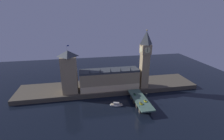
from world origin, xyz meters
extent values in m
plane|color=black|center=(0.00, 0.00, 0.00)|extent=(400.00, 400.00, 0.00)
cube|color=#4C4438|center=(0.00, 39.00, 2.65)|extent=(220.00, 42.00, 5.31)
cube|color=tan|center=(-1.09, 29.98, 16.05)|extent=(69.65, 18.97, 21.48)
cube|color=beige|center=(-1.09, 20.38, 9.17)|extent=(69.65, 0.20, 7.73)
cube|color=#383D42|center=(-1.09, 29.98, 27.99)|extent=(69.65, 17.45, 2.40)
cone|color=#383D42|center=(-24.30, 21.92, 31.55)|extent=(2.40, 2.40, 4.73)
cone|color=#383D42|center=(-12.69, 21.92, 31.55)|extent=(2.40, 2.40, 4.73)
cone|color=#383D42|center=(-1.09, 21.92, 31.55)|extent=(2.40, 2.40, 4.73)
cone|color=#383D42|center=(10.52, 21.92, 31.55)|extent=(2.40, 2.40, 4.73)
cone|color=#383D42|center=(22.13, 21.92, 31.55)|extent=(2.40, 2.40, 4.73)
cube|color=tan|center=(40.75, 26.13, 26.30)|extent=(9.25, 9.25, 41.99)
cube|color=tan|center=(40.75, 26.13, 52.72)|extent=(10.92, 10.92, 10.86)
cylinder|color=beige|center=(40.75, 20.54, 52.72)|extent=(7.01, 0.25, 7.01)
cylinder|color=beige|center=(40.75, 31.71, 52.72)|extent=(7.01, 0.25, 7.01)
cylinder|color=beige|center=(46.34, 26.13, 52.72)|extent=(0.25, 7.01, 7.01)
cylinder|color=beige|center=(35.17, 26.13, 52.72)|extent=(0.25, 7.01, 7.01)
cube|color=black|center=(40.75, 20.36, 53.25)|extent=(0.36, 0.10, 5.26)
pyramid|color=#383D42|center=(40.75, 26.13, 65.62)|extent=(10.92, 10.92, 14.93)
sphere|color=gold|center=(40.75, 26.13, 73.89)|extent=(1.60, 1.60, 1.60)
cube|color=tan|center=(-46.78, 29.98, 26.42)|extent=(16.96, 16.96, 42.23)
pyramid|color=#383D42|center=(-46.78, 29.98, 50.77)|extent=(17.30, 17.30, 6.48)
cylinder|color=#99999E|center=(-46.78, 29.98, 57.01)|extent=(0.24, 0.24, 6.00)
cube|color=navy|center=(-45.68, 29.98, 59.11)|extent=(2.00, 0.08, 1.20)
cube|color=#476656|center=(25.56, -5.00, 6.29)|extent=(13.84, 46.00, 1.40)
cube|color=#4C4438|center=(25.56, -18.80, 2.80)|extent=(11.76, 3.20, 5.59)
cube|color=#4C4438|center=(25.56, -9.60, 2.80)|extent=(11.76, 3.20, 5.59)
cube|color=#4C4438|center=(25.56, -0.40, 2.80)|extent=(11.76, 3.20, 5.59)
cube|color=#4C4438|center=(25.56, 8.80, 2.80)|extent=(11.76, 3.20, 5.59)
cube|color=#235633|center=(22.51, 4.53, 7.52)|extent=(1.98, 4.46, 0.71)
cube|color=black|center=(22.51, 4.53, 8.10)|extent=(1.62, 2.01, 0.45)
cylinder|color=black|center=(21.57, 5.91, 7.31)|extent=(0.22, 0.64, 0.64)
cylinder|color=black|center=(23.45, 5.91, 7.31)|extent=(0.22, 0.64, 0.64)
cylinder|color=black|center=(21.57, 3.15, 7.31)|extent=(0.22, 0.64, 0.64)
cylinder|color=black|center=(23.45, 3.15, 7.31)|extent=(0.22, 0.64, 0.64)
cube|color=yellow|center=(22.51, -14.97, 7.61)|extent=(2.00, 4.09, 0.89)
cube|color=black|center=(22.51, -14.97, 8.28)|extent=(1.64, 1.84, 0.45)
cylinder|color=black|center=(21.56, -13.70, 7.31)|extent=(0.22, 0.64, 0.64)
cylinder|color=black|center=(23.46, -13.70, 7.31)|extent=(0.22, 0.64, 0.64)
cylinder|color=black|center=(21.56, -16.24, 7.31)|extent=(0.22, 0.64, 0.64)
cylinder|color=black|center=(23.46, -16.24, 7.31)|extent=(0.22, 0.64, 0.64)
cube|color=yellow|center=(28.60, -11.28, 7.54)|extent=(1.94, 3.86, 0.74)
cube|color=black|center=(28.60, -11.28, 8.14)|extent=(1.59, 1.74, 0.45)
cylinder|color=black|center=(29.52, -12.48, 7.31)|extent=(0.22, 0.64, 0.64)
cylinder|color=black|center=(27.68, -12.48, 7.31)|extent=(0.22, 0.64, 0.64)
cylinder|color=black|center=(29.52, -10.09, 7.31)|extent=(0.22, 0.64, 0.64)
cylinder|color=black|center=(27.68, -10.09, 7.31)|extent=(0.22, 0.64, 0.64)
cylinder|color=black|center=(19.47, -13.64, 7.38)|extent=(0.28, 0.28, 0.77)
cylinder|color=gray|center=(19.47, -13.64, 8.08)|extent=(0.38, 0.38, 0.64)
sphere|color=tan|center=(19.47, -13.64, 8.50)|extent=(0.21, 0.21, 0.21)
cylinder|color=black|center=(19.47, 3.63, 7.43)|extent=(0.28, 0.28, 0.88)
cylinder|color=brown|center=(19.47, 3.63, 8.24)|extent=(0.38, 0.38, 0.73)
sphere|color=tan|center=(19.47, 3.63, 8.72)|extent=(0.24, 0.24, 0.24)
cylinder|color=#2D3333|center=(19.07, -19.72, 7.24)|extent=(0.56, 0.56, 0.50)
cylinder|color=#2D3333|center=(19.07, -19.72, 10.23)|extent=(0.18, 0.18, 5.48)
sphere|color=#F9E5A3|center=(19.07, -19.72, 13.52)|extent=(0.60, 0.60, 0.60)
sphere|color=#F9E5A3|center=(18.62, -19.72, 13.17)|extent=(0.44, 0.44, 0.44)
sphere|color=#F9E5A3|center=(19.52, -19.72, 13.17)|extent=(0.44, 0.44, 0.44)
cylinder|color=#2D3333|center=(32.05, -5.00, 7.24)|extent=(0.56, 0.56, 0.50)
cylinder|color=#2D3333|center=(32.05, -5.00, 9.78)|extent=(0.18, 0.18, 4.58)
sphere|color=#F9E5A3|center=(32.05, -5.00, 12.63)|extent=(0.60, 0.60, 0.60)
sphere|color=#F9E5A3|center=(31.60, -5.00, 12.28)|extent=(0.44, 0.44, 0.44)
sphere|color=#F9E5A3|center=(32.50, -5.00, 12.28)|extent=(0.44, 0.44, 0.44)
ellipsoid|color=white|center=(0.53, -2.60, 1.00)|extent=(14.37, 8.00, 2.00)
cube|color=tan|center=(0.53, -2.60, 1.91)|extent=(12.55, 6.66, 0.24)
cube|color=#B7B2A8|center=(0.53, -2.60, 3.03)|extent=(6.67, 4.41, 2.00)
camera|label=1|loc=(-31.71, -146.74, 91.34)|focal=26.00mm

